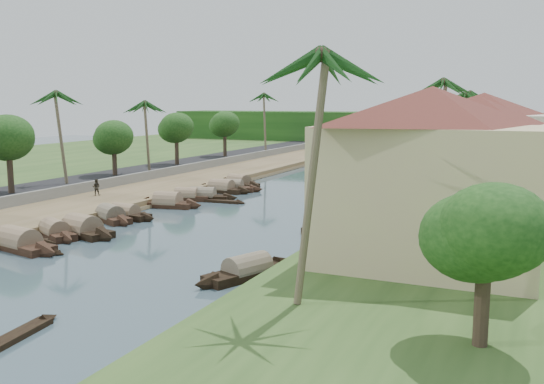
% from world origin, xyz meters
% --- Properties ---
extents(ground, '(220.00, 220.00, 0.00)m').
position_xyz_m(ground, '(0.00, 0.00, 0.00)').
color(ground, '#3C505A').
rests_on(ground, ground).
extents(left_bank, '(10.00, 180.00, 0.80)m').
position_xyz_m(left_bank, '(-16.00, 20.00, 0.40)').
color(left_bank, brown).
rests_on(left_bank, ground).
extents(right_bank, '(16.00, 180.00, 1.20)m').
position_xyz_m(right_bank, '(19.00, 20.00, 0.60)').
color(right_bank, '#29471C').
rests_on(right_bank, ground).
extents(road, '(8.00, 180.00, 1.40)m').
position_xyz_m(road, '(-24.50, 20.00, 0.70)').
color(road, black).
rests_on(road, ground).
extents(retaining_wall, '(0.40, 180.00, 1.10)m').
position_xyz_m(retaining_wall, '(-20.20, 20.00, 1.35)').
color(retaining_wall, slate).
rests_on(retaining_wall, left_bank).
extents(treeline, '(120.00, 14.00, 8.00)m').
position_xyz_m(treeline, '(0.00, 100.00, 4.00)').
color(treeline, '#12380F').
rests_on(treeline, ground).
extents(bridge, '(28.00, 4.00, 2.40)m').
position_xyz_m(bridge, '(0.00, 72.00, 1.72)').
color(bridge, '#9D9E94').
rests_on(bridge, ground).
extents(building_near, '(14.85, 14.85, 10.20)m').
position_xyz_m(building_near, '(18.99, -2.00, 6.38)').
color(building_near, '#C9AF87').
rests_on(building_near, right_bank).
extents(building_mid, '(14.11, 14.11, 9.70)m').
position_xyz_m(building_mid, '(19.99, 14.00, 6.13)').
color(building_mid, tan).
rests_on(building_mid, right_bank).
extents(building_far, '(15.59, 15.59, 10.20)m').
position_xyz_m(building_far, '(18.99, 28.00, 6.38)').
color(building_far, beige).
rests_on(building_far, right_bank).
extents(building_distant, '(12.62, 12.62, 9.20)m').
position_xyz_m(building_distant, '(19.99, 48.00, 5.88)').
color(building_distant, '#C9AF87').
rests_on(building_distant, right_bank).
extents(sampan_2, '(9.33, 3.65, 2.39)m').
position_xyz_m(sampan_2, '(-9.34, -5.28, 0.42)').
color(sampan_2, black).
rests_on(sampan_2, ground).
extents(sampan_3, '(6.73, 3.77, 1.86)m').
position_xyz_m(sampan_3, '(-10.14, -5.10, 0.41)').
color(sampan_3, black).
rests_on(sampan_3, ground).
extents(sampan_4, '(7.06, 4.46, 2.05)m').
position_xyz_m(sampan_4, '(-9.79, -1.28, 0.41)').
color(sampan_4, black).
rests_on(sampan_4, ground).
extents(sampan_5, '(8.20, 3.78, 2.51)m').
position_xyz_m(sampan_5, '(-8.29, 0.14, 0.42)').
color(sampan_5, black).
rests_on(sampan_5, ground).
extents(sampan_6, '(7.12, 4.59, 2.14)m').
position_xyz_m(sampan_6, '(-9.97, 5.64, 0.41)').
color(sampan_6, black).
rests_on(sampan_6, ground).
extents(sampan_7, '(7.26, 2.18, 1.94)m').
position_xyz_m(sampan_7, '(-9.58, 7.21, 0.41)').
color(sampan_7, black).
rests_on(sampan_7, ground).
extents(sampan_8, '(7.70, 2.87, 2.32)m').
position_xyz_m(sampan_8, '(-9.39, 13.76, 0.42)').
color(sampan_8, black).
rests_on(sampan_8, ground).
extents(sampan_9, '(8.04, 3.50, 2.03)m').
position_xyz_m(sampan_9, '(-8.45, 19.01, 0.41)').
color(sampan_9, black).
rests_on(sampan_9, ground).
extents(sampan_10, '(7.17, 3.30, 1.98)m').
position_xyz_m(sampan_10, '(-9.91, 18.12, 0.41)').
color(sampan_10, black).
rests_on(sampan_10, ground).
extents(sampan_11, '(7.95, 2.13, 2.27)m').
position_xyz_m(sampan_11, '(-9.30, 24.70, 0.42)').
color(sampan_11, black).
rests_on(sampan_11, ground).
extents(sampan_12, '(8.36, 2.68, 1.99)m').
position_xyz_m(sampan_12, '(-8.87, 26.18, 0.41)').
color(sampan_12, black).
rests_on(sampan_12, ground).
extents(sampan_13, '(8.18, 4.32, 2.21)m').
position_xyz_m(sampan_13, '(-9.81, 30.04, 0.42)').
color(sampan_13, black).
rests_on(sampan_13, ground).
extents(sampan_14, '(4.42, 8.21, 2.02)m').
position_xyz_m(sampan_14, '(8.87, -4.78, 0.41)').
color(sampan_14, black).
rests_on(sampan_14, ground).
extents(sampan_15, '(3.93, 7.89, 2.10)m').
position_xyz_m(sampan_15, '(9.11, 10.04, 0.41)').
color(sampan_15, black).
rests_on(sampan_15, ground).
extents(sampan_16, '(3.25, 7.39, 1.84)m').
position_xyz_m(sampan_16, '(9.40, 26.57, 0.40)').
color(sampan_16, black).
rests_on(sampan_16, ground).
extents(canoe_0, '(1.59, 6.21, 0.81)m').
position_xyz_m(canoe_0, '(3.68, -17.76, 0.10)').
color(canoe_0, black).
rests_on(canoe_0, ground).
extents(canoe_1, '(4.43, 1.14, 0.71)m').
position_xyz_m(canoe_1, '(-7.14, -5.58, 0.10)').
color(canoe_1, black).
rests_on(canoe_1, ground).
extents(canoe_2, '(5.57, 1.17, 0.80)m').
position_xyz_m(canoe_2, '(-5.78, 18.42, 0.10)').
color(canoe_2, black).
rests_on(canoe_2, ground).
extents(palm_0, '(3.20, 3.20, 12.97)m').
position_xyz_m(palm_0, '(15.00, -11.29, 12.34)').
color(palm_0, '#73664C').
rests_on(palm_0, ground).
extents(palm_1, '(3.20, 3.20, 10.40)m').
position_xyz_m(palm_1, '(16.00, 4.76, 9.85)').
color(palm_1, '#73664C').
rests_on(palm_1, ground).
extents(palm_2, '(3.20, 3.20, 12.74)m').
position_xyz_m(palm_2, '(15.00, 22.27, 12.13)').
color(palm_2, '#73664C').
rests_on(palm_2, ground).
extents(palm_3, '(3.20, 3.20, 11.71)m').
position_xyz_m(palm_3, '(16.00, 37.00, 11.12)').
color(palm_3, '#73664C').
rests_on(palm_3, ground).
extents(palm_5, '(3.20, 3.20, 11.58)m').
position_xyz_m(palm_5, '(-24.00, 15.21, 11.20)').
color(palm_5, '#73664C').
rests_on(palm_5, ground).
extents(palm_6, '(3.20, 3.20, 10.49)m').
position_xyz_m(palm_6, '(-22.00, 28.19, 10.14)').
color(palm_6, '#73664C').
rests_on(palm_6, ground).
extents(palm_7, '(3.20, 3.20, 12.14)m').
position_xyz_m(palm_7, '(14.00, 56.94, 11.53)').
color(palm_7, '#73664C').
rests_on(palm_7, ground).
extents(palm_8, '(3.20, 3.20, 11.85)m').
position_xyz_m(palm_8, '(-20.50, 60.94, 11.45)').
color(palm_8, '#73664C').
rests_on(palm_8, ground).
extents(tree_2, '(5.13, 5.13, 7.63)m').
position_xyz_m(tree_2, '(-24.00, 7.67, 6.84)').
color(tree_2, '#483529').
rests_on(tree_2, ground).
extents(tree_3, '(4.72, 4.72, 6.60)m').
position_xyz_m(tree_3, '(-24.00, 23.86, 5.99)').
color(tree_3, '#483529').
rests_on(tree_3, ground).
extents(tree_4, '(4.85, 4.85, 7.29)m').
position_xyz_m(tree_4, '(-24.00, 37.89, 6.61)').
color(tree_4, '#483529').
rests_on(tree_4, ground).
extents(tree_5, '(4.73, 4.73, 7.26)m').
position_xyz_m(tree_5, '(-24.00, 52.41, 6.62)').
color(tree_5, '#483529').
rests_on(tree_5, ground).
extents(tree_6, '(4.59, 4.59, 7.25)m').
position_xyz_m(tree_6, '(24.00, 28.30, 6.47)').
color(tree_6, '#483529').
rests_on(tree_6, ground).
extents(tree_7, '(4.24, 4.24, 6.18)m').
position_xyz_m(tree_7, '(23.00, -12.83, 5.55)').
color(tree_7, '#483529').
rests_on(tree_7, ground).
extents(person_far, '(1.04, 0.95, 1.72)m').
position_xyz_m(person_far, '(-17.65, 12.91, 1.66)').
color(person_far, '#302C21').
rests_on(person_far, left_bank).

